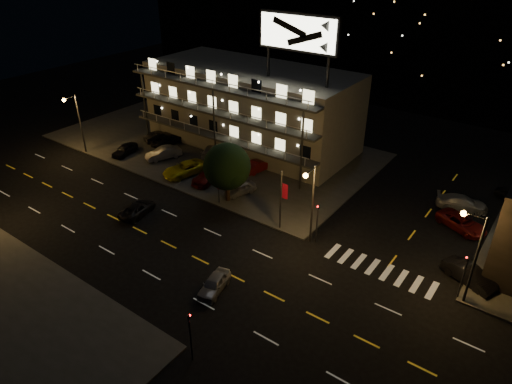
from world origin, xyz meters
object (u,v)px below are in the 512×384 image
Objects in this scene: tree at (227,168)px; lot_car_2 at (185,169)px; lot_car_7 at (212,150)px; road_car_east at (214,284)px; road_car_west at (137,209)px; lot_car_4 at (240,188)px; side_car_0 at (469,275)px.

lot_car_2 is at bearing 168.21° from tree.
tree is 1.51× the size of lot_car_7.
tree is 1.73× the size of road_car_east.
road_car_west is at bearing 149.83° from road_car_east.
road_car_east is 14.74m from road_car_west.
lot_car_7 is at bearing 166.42° from lot_car_4.
tree reaches higher than road_car_west.
lot_car_2 reaches higher than side_car_0.
lot_car_7 is 0.98× the size of road_car_west.
tree is 1.76× the size of lot_car_4.
lot_car_4 is (0.24, 1.91, -3.29)m from tree.
tree is 1.48× the size of road_car_west.
road_car_east is at bearing 109.84° from lot_car_7.
lot_car_4 reaches higher than lot_car_7.
lot_car_4 is 0.98× the size of road_car_east.
lot_car_2 is 1.17× the size of side_car_0.
side_car_0 is at bearing 147.71° from lot_car_7.
lot_car_4 is 0.81× the size of side_car_0.
road_car_east is (17.39, -19.76, -0.13)m from lot_car_7.
road_car_east is (16.25, -13.51, -0.25)m from lot_car_2.
tree reaches higher than side_car_0.
side_car_0 is (24.50, -0.44, -0.02)m from lot_car_4.
lot_car_7 is at bearing 117.86° from road_car_east.
tree reaches higher than road_car_east.
lot_car_4 is (8.27, 0.23, -0.11)m from lot_car_2.
lot_car_2 is at bearing -87.39° from road_car_west.
tree is 3.81m from lot_car_4.
lot_car_7 is at bearing 103.08° from side_car_0.
lot_car_2 is (-8.03, 1.68, -3.17)m from tree.
lot_car_4 is at bearing 125.87° from lot_car_7.
tree is at bearing -78.19° from lot_car_4.
lot_car_4 is 0.84× the size of road_car_west.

